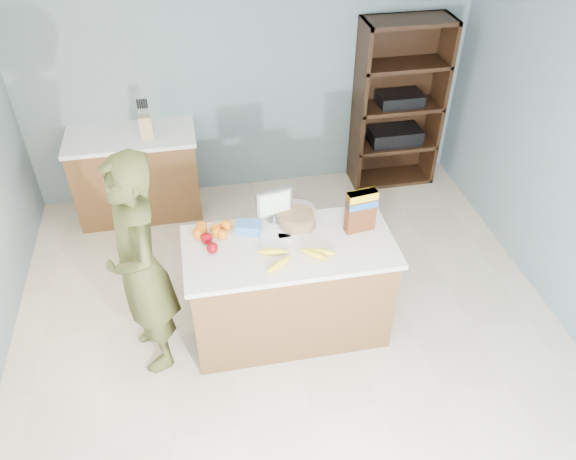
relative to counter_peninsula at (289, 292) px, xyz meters
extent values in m
cube|color=beige|center=(0.00, -0.30, -0.42)|extent=(4.50, 5.00, 0.02)
cube|color=slate|center=(0.00, 2.20, 0.83)|extent=(4.50, 0.02, 2.50)
cube|color=white|center=(0.00, -0.30, 2.08)|extent=(4.50, 5.00, 0.02)
cube|color=brown|center=(0.00, 0.00, 0.01)|extent=(1.50, 0.70, 0.86)
cube|color=silver|center=(0.00, 0.00, 0.46)|extent=(1.56, 0.76, 0.04)
cube|color=black|center=(0.00, 0.00, -0.37)|extent=(1.46, 0.66, 0.10)
cube|color=brown|center=(-1.20, 1.90, 0.01)|extent=(1.20, 0.60, 0.86)
cube|color=white|center=(-1.20, 1.90, 0.46)|extent=(1.24, 0.62, 0.04)
cube|color=black|center=(1.55, 2.18, 0.48)|extent=(0.90, 0.04, 1.80)
cube|color=black|center=(1.12, 2.00, 0.48)|extent=(0.04, 0.40, 1.80)
cube|color=black|center=(1.98, 2.00, 0.48)|extent=(0.04, 0.40, 1.80)
cube|color=black|center=(1.55, 2.00, -0.40)|extent=(0.90, 0.40, 0.04)
cube|color=black|center=(1.55, 2.00, 0.03)|extent=(0.90, 0.40, 0.04)
cube|color=black|center=(1.55, 2.00, 0.48)|extent=(0.90, 0.40, 0.04)
cube|color=black|center=(1.55, 2.00, 0.93)|extent=(0.90, 0.40, 0.04)
cube|color=black|center=(1.55, 2.00, 1.36)|extent=(0.90, 0.40, 0.04)
cube|color=black|center=(1.55, 2.00, 0.13)|extent=(0.55, 0.32, 0.16)
cube|color=black|center=(1.55, 2.00, 0.56)|extent=(0.45, 0.30, 0.12)
imported|color=#41451D|center=(-1.07, -0.05, 0.49)|extent=(0.60, 0.75, 1.80)
cube|color=tan|center=(-1.02, 1.82, 0.59)|extent=(0.12, 0.10, 0.22)
cylinder|color=black|center=(-1.06, 1.82, 0.75)|extent=(0.02, 0.02, 0.09)
cylinder|color=black|center=(-1.04, 1.82, 0.75)|extent=(0.02, 0.02, 0.09)
cylinder|color=black|center=(-1.02, 1.82, 0.75)|extent=(0.02, 0.02, 0.09)
cylinder|color=black|center=(-1.00, 1.82, 0.75)|extent=(0.02, 0.02, 0.09)
cylinder|color=black|center=(-0.98, 1.82, 0.75)|extent=(0.02, 0.02, 0.09)
cube|color=white|center=(-0.08, 0.09, 0.49)|extent=(0.24, 0.15, 0.00)
cube|color=white|center=(0.05, 0.14, 0.49)|extent=(0.22, 0.12, 0.00)
ellipsoid|color=yellow|center=(-0.13, -0.08, 0.51)|extent=(0.23, 0.09, 0.05)
ellipsoid|color=yellow|center=(-0.11, -0.22, 0.51)|extent=(0.22, 0.17, 0.05)
ellipsoid|color=yellow|center=(0.20, -0.15, 0.51)|extent=(0.23, 0.13, 0.05)
ellipsoid|color=yellow|center=(0.15, -0.16, 0.51)|extent=(0.21, 0.19, 0.05)
sphere|color=maroon|center=(-0.59, 0.13, 0.53)|extent=(0.09, 0.09, 0.09)
sphere|color=maroon|center=(-0.56, 0.02, 0.53)|extent=(0.09, 0.09, 0.09)
sphere|color=#E55C0E|center=(-0.65, 0.20, 0.52)|extent=(0.08, 0.08, 0.08)
sphere|color=#E55C0E|center=(-0.62, 0.29, 0.52)|extent=(0.08, 0.08, 0.08)
sphere|color=#E55C0E|center=(-0.47, 0.16, 0.52)|extent=(0.08, 0.08, 0.08)
sphere|color=#E55C0E|center=(-0.44, 0.27, 0.52)|extent=(0.08, 0.08, 0.08)
sphere|color=#E55C0E|center=(-0.64, 0.23, 0.52)|extent=(0.08, 0.08, 0.08)
sphere|color=#E55C0E|center=(-0.51, 0.20, 0.52)|extent=(0.08, 0.08, 0.08)
sphere|color=#E55C0E|center=(-0.43, 0.26, 0.52)|extent=(0.08, 0.08, 0.08)
sphere|color=#E55C0E|center=(-0.51, 0.24, 0.52)|extent=(0.08, 0.08, 0.08)
sphere|color=#E55C0E|center=(-0.62, 0.25, 0.52)|extent=(0.08, 0.08, 0.08)
cube|color=blue|center=(-0.27, 0.21, 0.52)|extent=(0.21, 0.17, 0.08)
cylinder|color=#267219|center=(0.10, 0.23, 0.53)|extent=(0.27, 0.27, 0.09)
cylinder|color=white|center=(0.10, 0.23, 0.55)|extent=(0.30, 0.30, 0.13)
cylinder|color=silver|center=(-0.06, 0.31, 0.49)|extent=(0.12, 0.12, 0.01)
cylinder|color=silver|center=(-0.06, 0.31, 0.52)|extent=(0.02, 0.02, 0.05)
cube|color=silver|center=(-0.06, 0.31, 0.66)|extent=(0.28, 0.09, 0.22)
cube|color=yellow|center=(-0.05, 0.29, 0.66)|extent=(0.24, 0.05, 0.18)
cube|color=#592B14|center=(0.55, 0.08, 0.65)|extent=(0.24, 0.11, 0.34)
cube|color=yellow|center=(0.55, 0.08, 0.80)|extent=(0.24, 0.11, 0.06)
cube|color=blue|center=(0.55, 0.08, 0.73)|extent=(0.24, 0.11, 0.05)
camera|label=1|loc=(-0.60, -3.08, 3.14)|focal=35.00mm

